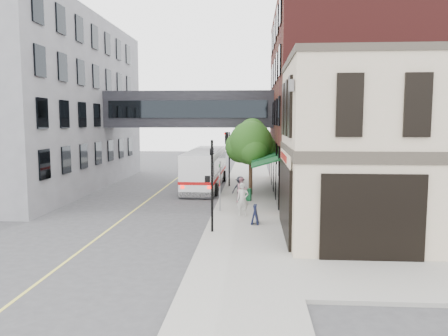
# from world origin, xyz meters

# --- Properties ---
(ground) EXTENTS (120.00, 120.00, 0.00)m
(ground) POSITION_xyz_m (0.00, 0.00, 0.00)
(ground) COLOR #38383A
(ground) RESTS_ON ground
(sidewalk_main) EXTENTS (4.00, 60.00, 0.15)m
(sidewalk_main) POSITION_xyz_m (2.00, 14.00, 0.07)
(sidewalk_main) COLOR gray
(sidewalk_main) RESTS_ON ground
(corner_building) EXTENTS (10.19, 8.12, 8.45)m
(corner_building) POSITION_xyz_m (8.97, 2.00, 4.21)
(corner_building) COLOR #C1B593
(corner_building) RESTS_ON ground
(brick_building) EXTENTS (13.76, 18.00, 14.00)m
(brick_building) POSITION_xyz_m (9.98, 15.00, 6.99)
(brick_building) COLOR #481816
(brick_building) RESTS_ON ground
(opposite_building) EXTENTS (14.00, 24.00, 14.00)m
(opposite_building) POSITION_xyz_m (-17.00, 16.00, 7.00)
(opposite_building) COLOR slate
(opposite_building) RESTS_ON ground
(skyway_bridge) EXTENTS (14.00, 3.18, 3.00)m
(skyway_bridge) POSITION_xyz_m (-3.00, 18.00, 6.50)
(skyway_bridge) COLOR black
(skyway_bridge) RESTS_ON ground
(traffic_signal_near) EXTENTS (0.44, 0.22, 4.60)m
(traffic_signal_near) POSITION_xyz_m (0.37, 2.00, 2.98)
(traffic_signal_near) COLOR black
(traffic_signal_near) RESTS_ON sidewalk_main
(traffic_signal_far) EXTENTS (0.53, 0.28, 4.50)m
(traffic_signal_far) POSITION_xyz_m (0.26, 17.00, 3.34)
(traffic_signal_far) COLOR black
(traffic_signal_far) RESTS_ON sidewalk_main
(street_sign_pole) EXTENTS (0.08, 0.75, 3.00)m
(street_sign_pole) POSITION_xyz_m (0.39, 7.00, 1.93)
(street_sign_pole) COLOR gray
(street_sign_pole) RESTS_ON sidewalk_main
(street_tree) EXTENTS (3.80, 3.20, 5.60)m
(street_tree) POSITION_xyz_m (2.19, 13.22, 3.91)
(street_tree) COLOR #382619
(street_tree) RESTS_ON sidewalk_main
(lane_marking) EXTENTS (0.12, 40.00, 0.01)m
(lane_marking) POSITION_xyz_m (-5.00, 10.00, 0.01)
(lane_marking) COLOR #D8CC4C
(lane_marking) RESTS_ON ground
(bus) EXTENTS (2.89, 11.57, 3.11)m
(bus) POSITION_xyz_m (-1.60, 17.07, 1.74)
(bus) COLOR white
(bus) RESTS_ON ground
(pedestrian_a) EXTENTS (0.74, 0.54, 1.88)m
(pedestrian_a) POSITION_xyz_m (1.80, 5.73, 1.09)
(pedestrian_a) COLOR beige
(pedestrian_a) RESTS_ON sidewalk_main
(pedestrian_b) EXTENTS (1.01, 0.94, 1.66)m
(pedestrian_b) POSITION_xyz_m (1.65, 9.78, 0.98)
(pedestrian_b) COLOR #C27D8D
(pedestrian_b) RESTS_ON sidewalk_main
(pedestrian_c) EXTENTS (1.20, 0.84, 1.70)m
(pedestrian_c) POSITION_xyz_m (1.51, 10.09, 1.00)
(pedestrian_c) COLOR black
(pedestrian_c) RESTS_ON sidewalk_main
(newspaper_box) EXTENTS (0.49, 0.46, 0.82)m
(newspaper_box) POSITION_xyz_m (2.05, 10.47, 0.56)
(newspaper_box) COLOR #166332
(newspaper_box) RESTS_ON sidewalk_main
(sandwich_board) EXTENTS (0.41, 0.60, 1.02)m
(sandwich_board) POSITION_xyz_m (2.50, 3.70, 0.66)
(sandwich_board) COLOR black
(sandwich_board) RESTS_ON sidewalk_main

